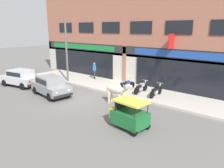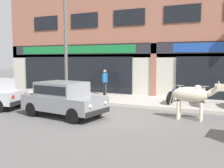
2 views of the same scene
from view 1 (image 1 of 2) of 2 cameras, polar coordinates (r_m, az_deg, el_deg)
The scene contains 12 objects.
ground_plane at distance 16.26m, azimuth -8.86°, elevation -3.52°, with size 90.00×90.00×0.00m, color #605E5B.
sidewalk at distance 18.95m, azimuth 0.08°, elevation -0.51°, with size 19.00×3.49×0.15m, color #B7AFA3.
shop_building at distance 19.92m, azimuth 3.84°, elevation 11.48°, with size 23.00×1.40×8.33m.
cow at distance 14.45m, azimuth 1.18°, elevation -1.47°, with size 2.15×0.56×1.61m.
car_0 at distance 20.63m, azimuth -22.84°, elevation 1.69°, with size 3.80×2.24×1.46m.
car_1 at distance 17.00m, azimuth -15.74°, elevation -0.25°, with size 3.75×2.06×1.46m.
auto_rickshaw at distance 11.16m, azimuth 4.44°, elevation -8.30°, with size 2.04×1.32×1.52m.
motorcycle_0 at distance 17.54m, azimuth 3.74°, elevation -0.22°, with size 0.64×1.79×0.88m.
motorcycle_1 at distance 16.82m, azimuth 7.58°, elevation -0.96°, with size 0.52×1.81×0.88m.
motorcycle_2 at distance 16.15m, azimuth 11.44°, elevation -1.78°, with size 0.52×1.81×0.88m.
pedestrian at distance 21.09m, azimuth -4.61°, elevation 3.93°, with size 0.45×0.32×1.60m.
utility_pole at distance 20.41m, azimuth -11.81°, elevation 8.59°, with size 0.18×0.18×5.68m, color #595651.
Camera 1 is at (11.70, -10.14, 4.97)m, focal length 35.00 mm.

